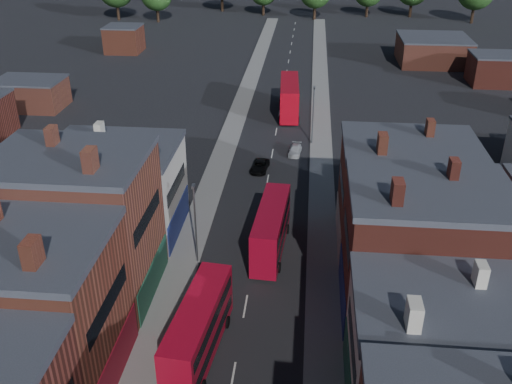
% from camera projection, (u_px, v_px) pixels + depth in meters
% --- Properties ---
extents(pavement_west, '(3.00, 200.00, 0.12)m').
position_uv_depth(pavement_west, '(217.00, 170.00, 71.22)').
color(pavement_west, gray).
rests_on(pavement_west, ground).
extents(pavement_east, '(3.00, 200.00, 0.12)m').
position_uv_depth(pavement_east, '(321.00, 175.00, 70.11)').
color(pavement_east, gray).
rests_on(pavement_east, ground).
extents(lamp_post_2, '(0.25, 0.70, 8.12)m').
position_uv_depth(lamp_post_2, '(195.00, 219.00, 51.30)').
color(lamp_post_2, slate).
rests_on(lamp_post_2, ground).
extents(lamp_post_3, '(0.25, 0.70, 8.12)m').
position_uv_depth(lamp_post_3, '(313.00, 111.00, 76.91)').
color(lamp_post_3, slate).
rests_on(lamp_post_3, ground).
extents(bus_0, '(3.59, 10.93, 4.63)m').
position_uv_depth(bus_0, '(198.00, 329.00, 41.53)').
color(bus_0, '#B90A23').
rests_on(bus_0, ground).
extents(bus_1, '(3.23, 10.85, 4.63)m').
position_uv_depth(bus_1, '(271.00, 228.00, 54.11)').
color(bus_1, '#AA0923').
rests_on(bus_1, ground).
extents(bus_2, '(3.50, 12.24, 5.24)m').
position_uv_depth(bus_2, '(289.00, 97.00, 88.50)').
color(bus_2, '#AE0716').
rests_on(bus_2, ground).
extents(car_2, '(2.35, 4.38, 1.17)m').
position_uv_depth(car_2, '(260.00, 166.00, 71.10)').
color(car_2, black).
rests_on(car_2, ground).
extents(car_3, '(1.88, 3.90, 1.10)m').
position_uv_depth(car_3, '(295.00, 150.00, 75.64)').
color(car_3, silver).
rests_on(car_3, ground).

